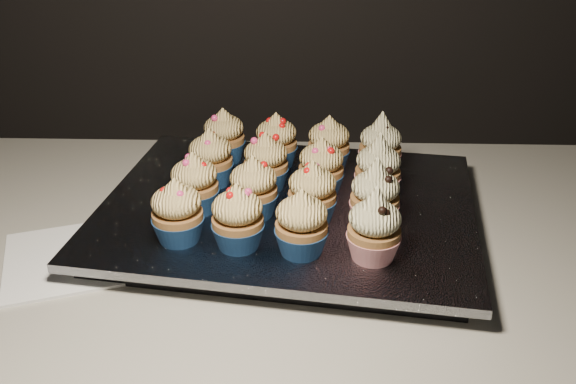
% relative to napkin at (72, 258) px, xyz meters
% --- Properties ---
extents(worktop, '(2.44, 0.64, 0.04)m').
position_rel_napkin_xyz_m(worktop, '(0.29, 0.08, -0.02)').
color(worktop, beige).
rests_on(worktop, cabinet).
extents(napkin, '(0.21, 0.21, 0.00)m').
position_rel_napkin_xyz_m(napkin, '(0.00, 0.00, 0.00)').
color(napkin, white).
rests_on(napkin, worktop).
extents(baking_tray, '(0.50, 0.41, 0.02)m').
position_rel_napkin_xyz_m(baking_tray, '(0.27, 0.09, 0.01)').
color(baking_tray, black).
rests_on(baking_tray, worktop).
extents(foil_lining, '(0.55, 0.45, 0.01)m').
position_rel_napkin_xyz_m(foil_lining, '(0.27, 0.09, 0.03)').
color(foil_lining, silver).
rests_on(foil_lining, baking_tray).
extents(cupcake_0, '(0.06, 0.06, 0.08)m').
position_rel_napkin_xyz_m(cupcake_0, '(0.14, -0.00, 0.07)').
color(cupcake_0, navy).
rests_on(cupcake_0, foil_lining).
extents(cupcake_1, '(0.06, 0.06, 0.08)m').
position_rel_napkin_xyz_m(cupcake_1, '(0.21, -0.02, 0.07)').
color(cupcake_1, navy).
rests_on(cupcake_1, foil_lining).
extents(cupcake_2, '(0.06, 0.06, 0.08)m').
position_rel_napkin_xyz_m(cupcake_2, '(0.29, -0.03, 0.07)').
color(cupcake_2, navy).
rests_on(cupcake_2, foil_lining).
extents(cupcake_3, '(0.06, 0.06, 0.10)m').
position_rel_napkin_xyz_m(cupcake_3, '(0.37, -0.04, 0.07)').
color(cupcake_3, '#B31824').
rests_on(cupcake_3, foil_lining).
extents(cupcake_4, '(0.06, 0.06, 0.08)m').
position_rel_napkin_xyz_m(cupcake_4, '(0.15, 0.07, 0.07)').
color(cupcake_4, navy).
rests_on(cupcake_4, foil_lining).
extents(cupcake_5, '(0.06, 0.06, 0.08)m').
position_rel_napkin_xyz_m(cupcake_5, '(0.23, 0.06, 0.07)').
color(cupcake_5, navy).
rests_on(cupcake_5, foil_lining).
extents(cupcake_6, '(0.06, 0.06, 0.08)m').
position_rel_napkin_xyz_m(cupcake_6, '(0.30, 0.05, 0.07)').
color(cupcake_6, navy).
rests_on(cupcake_6, foil_lining).
extents(cupcake_7, '(0.06, 0.06, 0.10)m').
position_rel_napkin_xyz_m(cupcake_7, '(0.38, 0.04, 0.07)').
color(cupcake_7, '#B31824').
rests_on(cupcake_7, foil_lining).
extents(cupcake_8, '(0.06, 0.06, 0.08)m').
position_rel_napkin_xyz_m(cupcake_8, '(0.16, 0.15, 0.07)').
color(cupcake_8, navy).
rests_on(cupcake_8, foil_lining).
extents(cupcake_9, '(0.06, 0.06, 0.08)m').
position_rel_napkin_xyz_m(cupcake_9, '(0.24, 0.14, 0.07)').
color(cupcake_9, navy).
rests_on(cupcake_9, foil_lining).
extents(cupcake_10, '(0.06, 0.06, 0.08)m').
position_rel_napkin_xyz_m(cupcake_10, '(0.31, 0.12, 0.07)').
color(cupcake_10, navy).
rests_on(cupcake_10, foil_lining).
extents(cupcake_11, '(0.06, 0.06, 0.10)m').
position_rel_napkin_xyz_m(cupcake_11, '(0.39, 0.12, 0.07)').
color(cupcake_11, '#B31824').
rests_on(cupcake_11, foil_lining).
extents(cupcake_12, '(0.06, 0.06, 0.08)m').
position_rel_napkin_xyz_m(cupcake_12, '(0.17, 0.23, 0.07)').
color(cupcake_12, navy).
rests_on(cupcake_12, foil_lining).
extents(cupcake_13, '(0.06, 0.06, 0.08)m').
position_rel_napkin_xyz_m(cupcake_13, '(0.25, 0.21, 0.07)').
color(cupcake_13, navy).
rests_on(cupcake_13, foil_lining).
extents(cupcake_14, '(0.06, 0.06, 0.08)m').
position_rel_napkin_xyz_m(cupcake_14, '(0.33, 0.20, 0.07)').
color(cupcake_14, navy).
rests_on(cupcake_14, foil_lining).
extents(cupcake_15, '(0.06, 0.06, 0.10)m').
position_rel_napkin_xyz_m(cupcake_15, '(0.40, 0.20, 0.07)').
color(cupcake_15, '#B31824').
rests_on(cupcake_15, foil_lining).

